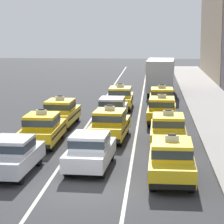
{
  "coord_description": "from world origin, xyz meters",
  "views": [
    {
      "loc": [
        2.56,
        -18.87,
        6.26
      ],
      "look_at": [
        0.19,
        10.64,
        1.3
      ],
      "focal_mm": 83.12,
      "sensor_mm": 36.0,
      "label": 1
    }
  ],
  "objects": [
    {
      "name": "taxi_center_fourth",
      "position": [
        0.08,
        19.87,
        0.88
      ],
      "size": [
        1.84,
        4.57,
        1.96
      ],
      "color": "black",
      "rests_on": "ground"
    },
    {
      "name": "lane_stripe_left_center",
      "position": [
        -1.6,
        20.0,
        0.0
      ],
      "size": [
        0.14,
        80.0,
        0.01
      ],
      "primitive_type": "cube",
      "color": "silver",
      "rests_on": "ground"
    },
    {
      "name": "sedan_center_third",
      "position": [
        -0.12,
        14.73,
        0.85
      ],
      "size": [
        1.85,
        4.34,
        1.58
      ],
      "color": "black",
      "rests_on": "ground"
    },
    {
      "name": "ground_plane",
      "position": [
        0.0,
        0.0,
        0.0
      ],
      "size": [
        160.0,
        160.0,
        0.0
      ],
      "primitive_type": "plane",
      "color": "#353538"
    },
    {
      "name": "sedan_center_nearest",
      "position": [
        -0.18,
        3.21,
        0.85
      ],
      "size": [
        1.99,
        4.39,
        1.58
      ],
      "color": "black",
      "rests_on": "ground"
    },
    {
      "name": "sedan_left_nearest",
      "position": [
        -3.36,
        2.11,
        0.85
      ],
      "size": [
        1.92,
        4.36,
        1.58
      ],
      "color": "black",
      "rests_on": "ground"
    },
    {
      "name": "sidewalk_curb",
      "position": [
        7.2,
        15.0,
        0.07
      ],
      "size": [
        4.0,
        90.0,
        0.15
      ],
      "primitive_type": "cube",
      "color": "#9E9993",
      "rests_on": "ground"
    },
    {
      "name": "taxi_right_fourth",
      "position": [
        3.21,
        19.53,
        0.88
      ],
      "size": [
        1.82,
        4.56,
        1.96
      ],
      "color": "black",
      "rests_on": "ground"
    },
    {
      "name": "taxi_left_third",
      "position": [
        -3.23,
        12.84,
        0.88
      ],
      "size": [
        1.97,
        4.62,
        1.96
      ],
      "color": "black",
      "rests_on": "ground"
    },
    {
      "name": "lane_stripe_center_right",
      "position": [
        1.6,
        20.0,
        0.0
      ],
      "size": [
        0.14,
        80.0,
        0.01
      ],
      "primitive_type": "cube",
      "color": "silver",
      "rests_on": "ground"
    },
    {
      "name": "taxi_left_second",
      "position": [
        -3.27,
        7.6,
        0.88
      ],
      "size": [
        1.83,
        4.56,
        1.96
      ],
      "color": "black",
      "rests_on": "ground"
    },
    {
      "name": "taxi_right_nearest",
      "position": [
        3.34,
        1.69,
        0.88
      ],
      "size": [
        1.89,
        4.59,
        1.96
      ],
      "color": "black",
      "rests_on": "ground"
    },
    {
      "name": "taxi_right_third",
      "position": [
        3.13,
        14.34,
        0.88
      ],
      "size": [
        1.95,
        4.61,
        1.96
      ],
      "color": "black",
      "rests_on": "ground"
    },
    {
      "name": "taxi_right_sixth",
      "position": [
        3.34,
        34.46,
        0.88
      ],
      "size": [
        2.11,
        4.67,
        1.96
      ],
      "color": "black",
      "rests_on": "ground"
    },
    {
      "name": "box_truck_right_fifth",
      "position": [
        3.23,
        28.01,
        1.78
      ],
      "size": [
        2.58,
        7.07,
        3.27
      ],
      "color": "black",
      "rests_on": "ground"
    },
    {
      "name": "taxi_center_second",
      "position": [
        0.2,
        9.14,
        0.88
      ],
      "size": [
        2.07,
        4.66,
        1.96
      ],
      "color": "black",
      "rests_on": "ground"
    },
    {
      "name": "taxi_right_second",
      "position": [
        3.36,
        7.86,
        0.88
      ],
      "size": [
        1.87,
        4.58,
        1.96
      ],
      "color": "black",
      "rests_on": "ground"
    }
  ]
}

